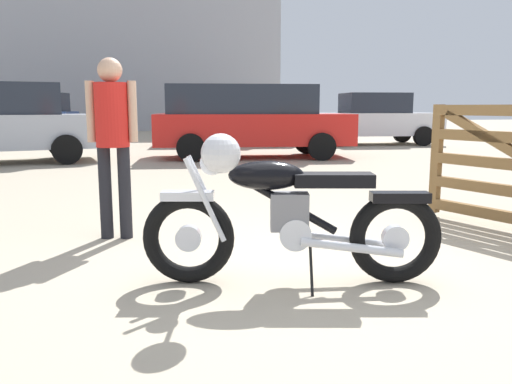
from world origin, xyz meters
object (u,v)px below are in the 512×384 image
vintage_motorcycle (284,215)px  pale_sedan_back (11,115)px  bystander (112,129)px  silver_sedan_mid (249,119)px  dark_sedan_left (374,119)px  red_hatchback_near (230,119)px

vintage_motorcycle → pale_sedan_back: bearing=-59.5°
bystander → silver_sedan_mid: (3.08, 7.37, -0.08)m
dark_sedan_left → bystander: bearing=60.8°
vintage_motorcycle → dark_sedan_left: (6.99, 12.35, 0.34)m
dark_sedan_left → vintage_motorcycle: bearing=68.5°
vintage_motorcycle → dark_sedan_left: size_ratio=0.46×
dark_sedan_left → pale_sedan_back: 13.01m
silver_sedan_mid → red_hatchback_near: bearing=93.4°
vintage_motorcycle → bystander: 2.05m
vintage_motorcycle → pale_sedan_back: size_ratio=0.41×
bystander → silver_sedan_mid: 7.98m
vintage_motorcycle → bystander: size_ratio=1.23×
red_hatchback_near → dark_sedan_left: 4.73m
silver_sedan_mid → pale_sedan_back: (-6.90, 8.50, 0.00)m
dark_sedan_left → pale_sedan_back: pale_sedan_back is taller
silver_sedan_mid → bystander: bearing=-104.0°
red_hatchback_near → vintage_motorcycle: bearing=88.8°
silver_sedan_mid → pale_sedan_back: same height
bystander → pale_sedan_back: pale_sedan_back is taller
silver_sedan_mid → vintage_motorcycle: bearing=-93.5°
bystander → silver_sedan_mid: silver_sedan_mid is taller
vintage_motorcycle → red_hatchback_near: 13.38m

